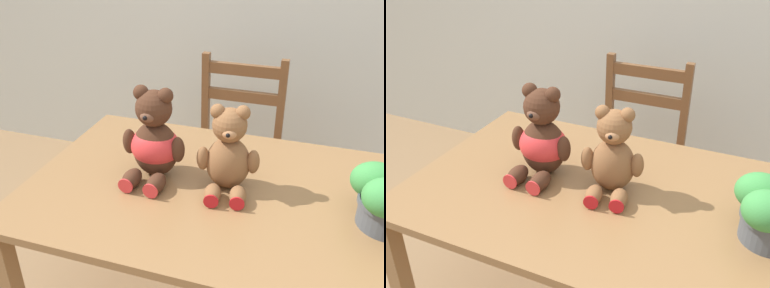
# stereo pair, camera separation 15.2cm
# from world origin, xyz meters

# --- Properties ---
(dining_table) EXTENTS (1.46, 0.91, 0.72)m
(dining_table) POSITION_xyz_m (0.00, 0.46, 0.63)
(dining_table) COLOR olive
(dining_table) RESTS_ON ground_plane
(wooden_chair_behind) EXTENTS (0.46, 0.40, 0.95)m
(wooden_chair_behind) POSITION_xyz_m (-0.14, 1.22, 0.47)
(wooden_chair_behind) COLOR brown
(wooden_chair_behind) RESTS_ON ground_plane
(teddy_bear_left) EXTENTS (0.24, 0.25, 0.35)m
(teddy_bear_left) POSITION_xyz_m (-0.29, 0.47, 0.86)
(teddy_bear_left) COLOR #472819
(teddy_bear_left) RESTS_ON dining_table
(teddy_bear_right) EXTENTS (0.22, 0.24, 0.32)m
(teddy_bear_right) POSITION_xyz_m (-0.01, 0.47, 0.86)
(teddy_bear_right) COLOR brown
(teddy_bear_right) RESTS_ON dining_table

